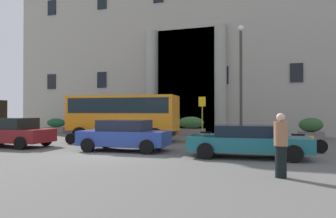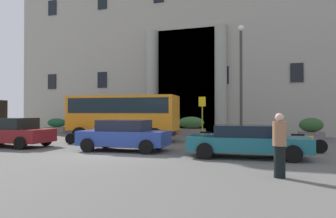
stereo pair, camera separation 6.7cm
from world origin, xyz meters
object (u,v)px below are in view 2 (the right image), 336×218
object	(u,v)px
hedge_planter_east	(99,126)
parked_sedan_far	(248,141)
motorcycle_far_end	(208,139)
scooter_by_planter	(301,142)
parked_hatchback_near	(10,132)
pedestrian_woman_with_bag	(279,145)
hedge_planter_far_east	(191,127)
parked_estate_mid	(124,135)
bus_stop_sign	(202,114)
hedge_planter_far_west	(57,126)
orange_minibus	(124,114)
motorcycle_near_kerb	(83,136)
hedge_planter_west	(311,129)
lamppost_plaza_centre	(241,73)

from	to	relation	value
hedge_planter_east	parked_sedan_far	distance (m)	16.23
motorcycle_far_end	scooter_by_planter	bearing A→B (deg)	10.02
parked_sedan_far	scooter_by_planter	bearing A→B (deg)	44.01
parked_hatchback_near	pedestrian_woman_with_bag	bearing A→B (deg)	-18.95
hedge_planter_far_east	parked_hatchback_near	bearing A→B (deg)	-125.62
parked_estate_mid	motorcycle_far_end	bearing A→B (deg)	26.73
bus_stop_sign	hedge_planter_far_west	distance (m)	13.69
orange_minibus	hedge_planter_east	xyz separation A→B (m)	(-4.93, 5.37, -1.03)
parked_hatchback_near	motorcycle_near_kerb	xyz separation A→B (m)	(2.78, 2.28, -0.29)
hedge_planter_east	motorcycle_far_end	distance (m)	13.09
hedge_planter_far_west	parked_estate_mid	distance (m)	14.55
bus_stop_sign	hedge_planter_west	distance (m)	7.10
parked_estate_mid	hedge_planter_far_west	bearing A→B (deg)	135.91
bus_stop_sign	hedge_planter_far_east	bearing A→B (deg)	115.90
parked_hatchback_near	motorcycle_far_end	bearing A→B (deg)	10.72
bus_stop_sign	hedge_planter_far_east	size ratio (longest dim) A/B	1.36
hedge_planter_west	parked_estate_mid	xyz separation A→B (m)	(-8.72, -9.03, 0.04)
bus_stop_sign	parked_sedan_far	size ratio (longest dim) A/B	0.59
motorcycle_far_end	orange_minibus	bearing A→B (deg)	171.18
motorcycle_near_kerb	lamppost_plaza_centre	distance (m)	10.46
parked_hatchback_near	motorcycle_far_end	world-z (taller)	parked_hatchback_near
orange_minibus	parked_estate_mid	xyz separation A→B (m)	(2.20, -4.33, -0.92)
parked_hatchback_near	hedge_planter_far_west	bearing A→B (deg)	113.31
orange_minibus	motorcycle_far_end	size ratio (longest dim) A/B	3.49
parked_hatchback_near	motorcycle_far_end	xyz separation A→B (m)	(9.80, 2.33, -0.30)
lamppost_plaza_centre	parked_hatchback_near	bearing A→B (deg)	-144.30
parked_hatchback_near	pedestrian_woman_with_bag	xyz separation A→B (m)	(12.98, -3.80, 0.13)
hedge_planter_far_east	scooter_by_planter	bearing A→B (deg)	-48.05
parked_hatchback_near	motorcycle_near_kerb	distance (m)	3.61
bus_stop_sign	motorcycle_near_kerb	world-z (taller)	bus_stop_sign
parked_sedan_far	hedge_planter_far_west	bearing A→B (deg)	145.84
parked_sedan_far	motorcycle_near_kerb	bearing A→B (deg)	161.63
hedge_planter_east	motorcycle_far_end	size ratio (longest dim) A/B	1.13
bus_stop_sign	scooter_by_planter	size ratio (longest dim) A/B	1.35
parked_hatchback_near	motorcycle_near_kerb	bearing A→B (deg)	36.68
hedge_planter_west	motorcycle_far_end	distance (m)	8.74
bus_stop_sign	hedge_planter_west	bearing A→B (deg)	22.44
parked_sedan_far	motorcycle_near_kerb	distance (m)	9.40
orange_minibus	hedge_planter_far_east	distance (m)	6.00
hedge_planter_far_west	parked_hatchback_near	bearing A→B (deg)	-64.05
hedge_planter_far_east	pedestrian_woman_with_bag	xyz separation A→B (m)	(5.96, -13.59, 0.18)
hedge_planter_far_west	bus_stop_sign	bearing A→B (deg)	-13.14
hedge_planter_west	motorcycle_far_end	xyz separation A→B (m)	(-5.24, -6.99, -0.23)
parked_estate_mid	pedestrian_woman_with_bag	world-z (taller)	pedestrian_woman_with_bag
motorcycle_far_end	parked_estate_mid	bearing A→B (deg)	-136.48
parked_estate_mid	scooter_by_planter	xyz separation A→B (m)	(7.61, 1.81, -0.27)
hedge_planter_east	parked_sedan_far	size ratio (longest dim) A/B	0.47
hedge_planter_far_east	scooter_by_planter	world-z (taller)	hedge_planter_far_east
lamppost_plaza_centre	parked_estate_mid	bearing A→B (deg)	-120.99
hedge_planter_west	scooter_by_planter	bearing A→B (deg)	-98.75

